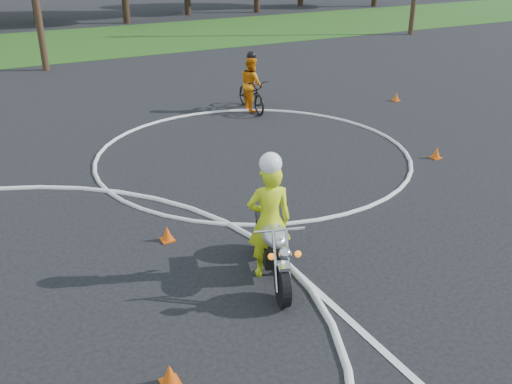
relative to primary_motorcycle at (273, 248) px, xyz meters
name	(u,v)px	position (x,y,z in m)	size (l,w,h in m)	color
course_markings	(43,281)	(-3.39, 1.68, -0.57)	(19.05, 19.05, 0.12)	silver
primary_motorcycle	(273,248)	(0.00, 0.00, 0.00)	(1.03, 2.18, 1.18)	black
rider_primary_grp	(269,218)	(0.01, 0.14, 0.48)	(0.83, 0.67, 2.19)	#C8E017
rider_second_grp	(252,90)	(4.30, 8.96, 0.10)	(0.85, 2.03, 1.90)	black
traffic_cones	(254,205)	(0.91, 2.38, -0.44)	(17.02, 9.39, 0.30)	#DB500B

